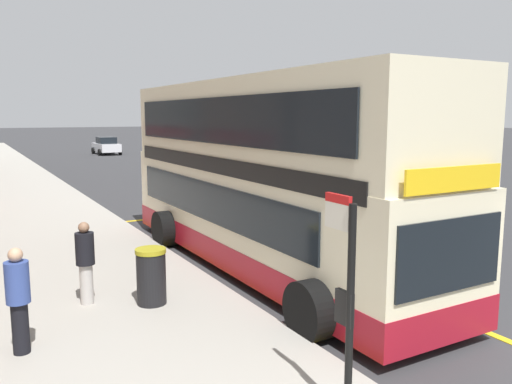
# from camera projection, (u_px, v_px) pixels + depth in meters

# --- Properties ---
(ground_plane) EXTENTS (260.00, 260.00, 0.00)m
(ground_plane) POSITION_uv_depth(u_px,v_px,m) (109.00, 169.00, 35.04)
(ground_plane) COLOR #333335
(double_decker_bus) EXTENTS (3.17, 10.94, 4.40)m
(double_decker_bus) POSITION_uv_depth(u_px,v_px,m) (261.00, 182.00, 12.07)
(double_decker_bus) COLOR beige
(double_decker_bus) RESTS_ON ground
(bus_bay_markings) EXTENTS (3.01, 14.08, 0.01)m
(bus_bay_markings) POSITION_uv_depth(u_px,v_px,m) (262.00, 268.00, 12.29)
(bus_bay_markings) COLOR gold
(bus_bay_markings) RESTS_ON ground
(bus_stop_sign) EXTENTS (0.09, 0.51, 2.59)m
(bus_stop_sign) POSITION_uv_depth(u_px,v_px,m) (346.00, 288.00, 5.80)
(bus_stop_sign) COLOR black
(bus_stop_sign) RESTS_ON pavement_near
(parked_car_white_ahead) EXTENTS (2.09, 4.20, 1.62)m
(parked_car_white_ahead) POSITION_uv_depth(u_px,v_px,m) (106.00, 146.00, 47.93)
(parked_car_white_ahead) COLOR silver
(parked_car_white_ahead) RESTS_ON ground
(parked_car_grey_distant) EXTENTS (2.09, 4.20, 1.62)m
(parked_car_grey_distant) POSITION_uv_depth(u_px,v_px,m) (201.00, 167.00, 28.39)
(parked_car_grey_distant) COLOR slate
(parked_car_grey_distant) RESTS_ON ground
(pedestrian_waiting_near_sign) EXTENTS (0.34, 0.34, 1.55)m
(pedestrian_waiting_near_sign) POSITION_uv_depth(u_px,v_px,m) (85.00, 260.00, 9.47)
(pedestrian_waiting_near_sign) COLOR #B7B2AD
(pedestrian_waiting_near_sign) RESTS_ON pavement_near
(pedestrian_further_back) EXTENTS (0.34, 0.34, 1.59)m
(pedestrian_further_back) POSITION_uv_depth(u_px,v_px,m) (18.00, 297.00, 7.47)
(pedestrian_further_back) COLOR black
(pedestrian_further_back) RESTS_ON pavement_near
(litter_bin) EXTENTS (0.57, 0.57, 1.05)m
(litter_bin) POSITION_uv_depth(u_px,v_px,m) (151.00, 276.00, 9.51)
(litter_bin) COLOR black
(litter_bin) RESTS_ON pavement_near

